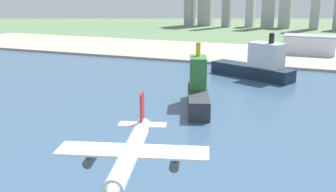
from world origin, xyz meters
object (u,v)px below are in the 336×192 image
Objects in this scene: warehouse_main at (309,44)px; container_barge at (198,90)px; airplane_landing at (131,153)px; cargo_ship at (257,65)px.

container_barge is at bearing -103.55° from warehouse_main.
warehouse_main is (24.43, 390.38, -23.43)m from airplane_landing.
airplane_landing is at bearing -78.50° from container_barge.
container_barge is 1.03× the size of warehouse_main.
warehouse_main is (56.30, 233.68, 1.59)m from container_barge.
airplane_landing is 391.85m from warehouse_main.
container_barge is 0.77× the size of cargo_ship.
airplane_landing is 0.56× the size of cargo_ship.
warehouse_main is (35.13, 136.94, 1.71)m from cargo_ship.
cargo_ship is 1.33× the size of warehouse_main.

